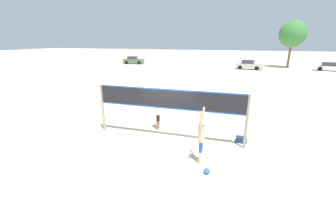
% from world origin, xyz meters
% --- Properties ---
extents(ground_plane, '(200.00, 200.00, 0.00)m').
position_xyz_m(ground_plane, '(0.00, 0.00, 0.00)').
color(ground_plane, beige).
extents(volleyball_net, '(7.41, 0.13, 2.51)m').
position_xyz_m(volleyball_net, '(0.00, 0.00, 1.78)').
color(volleyball_net, gray).
rests_on(volleyball_net, ground_plane).
extents(player_spiker, '(0.28, 0.72, 2.25)m').
position_xyz_m(player_spiker, '(1.93, -1.84, 1.19)').
color(player_spiker, beige).
rests_on(player_spiker, ground_plane).
extents(player_blocker, '(0.28, 0.70, 2.09)m').
position_xyz_m(player_blocker, '(-0.88, 0.99, 1.10)').
color(player_blocker, '#8C664C').
rests_on(player_blocker, ground_plane).
extents(volleyball, '(0.23, 0.23, 0.23)m').
position_xyz_m(volleyball, '(2.30, -2.60, 0.12)').
color(volleyball, blue).
rests_on(volleyball, ground_plane).
extents(gear_bag, '(0.50, 0.35, 0.27)m').
position_xyz_m(gear_bag, '(3.51, 0.60, 0.14)').
color(gear_bag, navy).
rests_on(gear_bag, ground_plane).
extents(parked_car_near, '(4.45, 2.41, 1.50)m').
position_xyz_m(parked_car_near, '(4.72, 30.21, 0.67)').
color(parked_car_near, '#B7B7BC').
rests_on(parked_car_near, ground_plane).
extents(parked_car_mid, '(4.48, 2.64, 1.32)m').
position_xyz_m(parked_car_mid, '(16.84, 31.98, 0.59)').
color(parked_car_mid, silver).
rests_on(parked_car_mid, ground_plane).
extents(parked_car_far, '(4.35, 2.50, 1.49)m').
position_xyz_m(parked_car_far, '(-17.42, 32.56, 0.67)').
color(parked_car_far, '#4C6B4C').
rests_on(parked_car_far, ground_plane).
extents(tree_left_cluster, '(4.42, 4.42, 7.86)m').
position_xyz_m(tree_left_cluster, '(11.33, 34.65, 5.62)').
color(tree_left_cluster, brown).
rests_on(tree_left_cluster, ground_plane).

